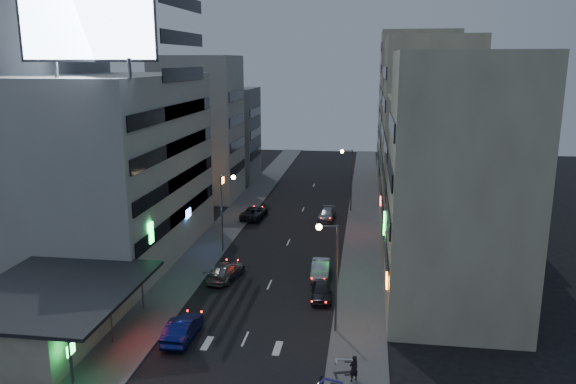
% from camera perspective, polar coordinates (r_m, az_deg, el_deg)
% --- Properties ---
extents(ground, '(180.00, 180.00, 0.00)m').
position_cam_1_polar(ground, '(37.97, -5.73, -17.43)').
color(ground, black).
rests_on(ground, ground).
extents(sidewalk_left, '(4.00, 120.00, 0.12)m').
position_cam_1_polar(sidewalk_left, '(66.59, -6.32, -3.68)').
color(sidewalk_left, '#4C4C4F').
rests_on(sidewalk_left, ground).
extents(sidewalk_right, '(4.00, 120.00, 0.12)m').
position_cam_1_polar(sidewalk_right, '(64.60, 7.61, -4.25)').
color(sidewalk_right, '#4C4C4F').
rests_on(sidewalk_right, ground).
extents(food_court, '(11.00, 13.00, 3.88)m').
position_cam_1_polar(food_court, '(43.82, -23.44, -11.24)').
color(food_court, beige).
rests_on(food_court, ground).
extents(white_building, '(14.00, 24.00, 18.00)m').
position_cam_1_polar(white_building, '(58.38, -17.60, 2.42)').
color(white_building, '#AEADA9').
rests_on(white_building, ground).
extents(grey_tower, '(10.00, 14.00, 34.00)m').
position_cam_1_polar(grey_tower, '(64.50, -24.28, 10.02)').
color(grey_tower, gray).
rests_on(grey_tower, ground).
extents(shophouse_near, '(10.00, 11.00, 20.00)m').
position_cam_1_polar(shophouse_near, '(43.72, 16.90, 0.34)').
color(shophouse_near, beige).
rests_on(shophouse_near, ground).
extents(shophouse_mid, '(11.00, 12.00, 16.00)m').
position_cam_1_polar(shophouse_mid, '(55.33, 15.54, 0.93)').
color(shophouse_mid, gray).
rests_on(shophouse_mid, ground).
extents(shophouse_far, '(10.00, 14.00, 22.00)m').
position_cam_1_polar(shophouse_far, '(67.53, 13.92, 5.76)').
color(shophouse_far, beige).
rests_on(shophouse_far, ground).
extents(far_left_a, '(11.00, 10.00, 20.00)m').
position_cam_1_polar(far_left_a, '(80.77, -9.05, 6.43)').
color(far_left_a, '#AEADA9').
rests_on(far_left_a, ground).
extents(far_left_b, '(12.00, 10.00, 15.00)m').
position_cam_1_polar(far_left_b, '(93.61, -6.97, 5.86)').
color(far_left_b, gray).
rests_on(far_left_b, ground).
extents(far_right_a, '(11.00, 12.00, 18.00)m').
position_cam_1_polar(far_right_a, '(82.64, 13.19, 5.70)').
color(far_right_a, gray).
rests_on(far_right_a, ground).
extents(far_right_b, '(12.00, 12.00, 24.00)m').
position_cam_1_polar(far_right_b, '(96.26, 12.89, 8.53)').
color(far_right_b, beige).
rests_on(far_right_b, ground).
extents(billboard, '(9.52, 3.75, 6.20)m').
position_cam_1_polar(billboard, '(46.76, -19.53, 15.37)').
color(billboard, '#595B60').
rests_on(billboard, white_building).
extents(street_lamp_right_near, '(1.60, 0.44, 8.02)m').
position_cam_1_polar(street_lamp_right_near, '(40.22, 4.41, -7.12)').
color(street_lamp_right_near, '#595B60').
rests_on(street_lamp_right_near, sidewalk_right).
extents(street_lamp_left, '(1.60, 0.44, 8.02)m').
position_cam_1_polar(street_lamp_left, '(57.20, -6.39, -0.98)').
color(street_lamp_left, '#595B60').
rests_on(street_lamp_left, sidewalk_left).
extents(street_lamp_right_far, '(1.60, 0.44, 8.02)m').
position_cam_1_polar(street_lamp_right_far, '(73.04, 6.18, 2.13)').
color(street_lamp_right_far, '#595B60').
rests_on(street_lamp_right_far, sidewalk_right).
extents(parked_car_right_near, '(1.94, 4.21, 1.40)m').
position_cam_1_polar(parked_car_right_near, '(47.21, 3.41, -10.03)').
color(parked_car_right_near, '#26272C').
rests_on(parked_car_right_near, ground).
extents(parked_car_right_mid, '(1.73, 4.60, 1.50)m').
position_cam_1_polar(parked_car_right_mid, '(51.77, 3.32, -7.82)').
color(parked_car_right_mid, '#ABB0B4').
rests_on(parked_car_right_mid, ground).
extents(parked_car_left, '(2.90, 5.62, 1.51)m').
position_cam_1_polar(parked_car_left, '(70.45, -3.46, -2.08)').
color(parked_car_left, '#2B2C31').
rests_on(parked_car_left, ground).
extents(parked_car_right_far, '(2.14, 4.64, 1.31)m').
position_cam_1_polar(parked_car_right_far, '(69.92, 3.97, -2.30)').
color(parked_car_right_far, gray).
rests_on(parked_car_right_far, ground).
extents(road_car_blue, '(1.73, 4.86, 1.59)m').
position_cam_1_polar(road_car_blue, '(41.54, -10.66, -13.50)').
color(road_car_blue, navy).
rests_on(road_car_blue, ground).
extents(road_car_silver, '(3.01, 5.55, 1.53)m').
position_cam_1_polar(road_car_silver, '(51.55, -6.39, -7.96)').
color(road_car_silver, gray).
rests_on(road_car_silver, ground).
extents(person, '(0.74, 0.70, 1.70)m').
position_cam_1_polar(person, '(36.16, 6.70, -17.36)').
color(person, black).
rests_on(person, sidewalk_right).
extents(scooter_black_a, '(1.03, 1.73, 1.01)m').
position_cam_1_polar(scooter_black_a, '(35.88, 7.13, -18.28)').
color(scooter_black_a, black).
rests_on(scooter_black_a, sidewalk_right).
extents(scooter_blue, '(1.20, 2.05, 1.19)m').
position_cam_1_polar(scooter_blue, '(36.09, 5.70, -17.88)').
color(scooter_blue, navy).
rests_on(scooter_blue, sidewalk_right).
extents(scooter_black_b, '(1.13, 1.99, 1.16)m').
position_cam_1_polar(scooter_black_b, '(37.29, 6.65, -16.83)').
color(scooter_black_b, black).
rests_on(scooter_black_b, sidewalk_right).
extents(scooter_silver_b, '(0.74, 1.90, 1.14)m').
position_cam_1_polar(scooter_silver_b, '(38.56, 6.78, -15.76)').
color(scooter_silver_b, '#A2A4A9').
rests_on(scooter_silver_b, sidewalk_right).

